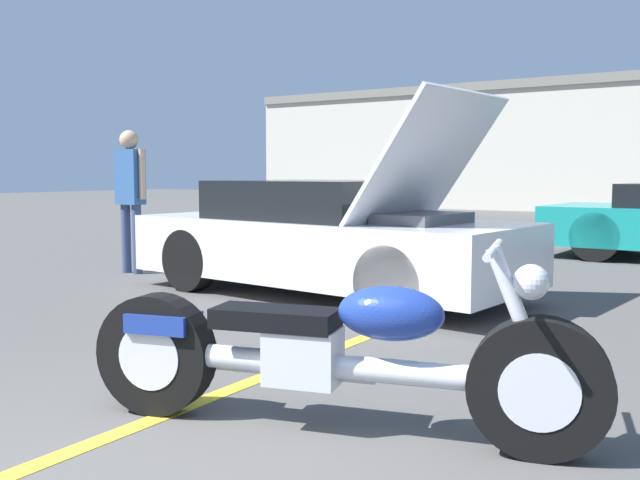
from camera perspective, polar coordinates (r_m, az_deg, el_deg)
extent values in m
cube|color=yellow|center=(4.72, -3.03, -10.28)|extent=(0.12, 5.82, 0.01)
cylinder|color=black|center=(3.40, 17.15, -11.23)|extent=(0.66, 0.32, 0.64)
cylinder|color=black|center=(3.93, -12.95, -8.86)|extent=(0.66, 0.32, 0.64)
cylinder|color=silver|center=(3.40, 17.15, -11.23)|extent=(0.38, 0.26, 0.35)
cylinder|color=silver|center=(3.93, -12.95, -8.86)|extent=(0.38, 0.26, 0.35)
cylinder|color=silver|center=(3.54, 0.92, -10.06)|extent=(1.63, 0.55, 0.12)
cube|color=silver|center=(3.57, -1.35, -9.24)|extent=(0.41, 0.33, 0.28)
ellipsoid|color=navy|center=(3.40, 5.67, -5.86)|extent=(0.57, 0.40, 0.26)
cube|color=black|center=(3.58, -3.57, -6.26)|extent=(0.67, 0.41, 0.10)
cube|color=navy|center=(3.87, -12.38, -6.41)|extent=(0.40, 0.30, 0.10)
cylinder|color=silver|center=(3.32, 15.62, -5.83)|extent=(0.31, 0.15, 0.63)
cylinder|color=silver|center=(3.29, 13.71, -0.74)|extent=(0.22, 0.69, 0.04)
sphere|color=silver|center=(3.29, 16.53, -3.24)|extent=(0.16, 0.16, 0.16)
cylinder|color=silver|center=(3.80, -5.01, -9.93)|extent=(1.25, 0.42, 0.09)
cube|color=silver|center=(7.49, 0.56, -0.64)|extent=(4.35, 2.13, 0.62)
cube|color=black|center=(7.56, -0.44, 3.27)|extent=(2.03, 1.73, 0.40)
cylinder|color=black|center=(6.15, 5.78, -3.45)|extent=(0.69, 0.28, 0.67)
cylinder|color=black|center=(7.45, 12.11, -2.00)|extent=(0.69, 0.28, 0.67)
cylinder|color=black|center=(7.86, -10.38, -1.59)|extent=(0.69, 0.28, 0.67)
cylinder|color=black|center=(8.92, -3.03, -0.69)|extent=(0.69, 0.28, 0.67)
cube|color=silver|center=(6.78, 8.62, 6.38)|extent=(1.03, 1.67, 1.23)
cube|color=#4C4C51|center=(6.82, 8.23, 0.97)|extent=(0.69, 1.01, 0.28)
cylinder|color=black|center=(11.05, 21.20, 0.24)|extent=(0.73, 0.25, 0.72)
cylinder|color=black|center=(12.69, 23.05, 0.79)|extent=(0.73, 0.25, 0.72)
cylinder|color=#38476B|center=(9.48, -15.25, 0.12)|extent=(0.12, 0.12, 0.88)
cylinder|color=#38476B|center=(9.34, -14.43, 0.06)|extent=(0.12, 0.12, 0.88)
cube|color=#335B93|center=(9.37, -14.96, 4.90)|extent=(0.36, 0.20, 0.70)
cylinder|color=tan|center=(9.54, -15.85, 5.09)|extent=(0.08, 0.08, 0.63)
cylinder|color=tan|center=(9.21, -14.05, 5.13)|extent=(0.08, 0.08, 0.63)
sphere|color=tan|center=(9.38, -15.03, 7.75)|extent=(0.24, 0.24, 0.24)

